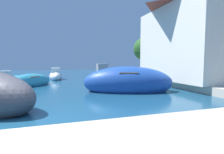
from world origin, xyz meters
TOP-DOWN VIEW (x-y plane):
  - ground at (0.00, 0.00)m, footprint 80.00×80.00m
  - quay_promenade at (4.32, -0.37)m, footprint 44.00×32.00m
  - moored_boat_1 at (5.92, 4.80)m, footprint 6.45×4.25m
  - moored_boat_5 at (6.02, 12.28)m, footprint 2.21×5.17m
  - moored_boat_6 at (-3.26, 14.12)m, footprint 3.12×1.41m
  - moored_boat_8 at (1.35, 15.40)m, footprint 1.40×3.89m
  - moored_boat_9 at (-0.71, 9.69)m, footprint 3.83×4.06m
  - waterfront_building_main at (13.00, 6.11)m, footprint 7.32×8.72m
  - quayside_tree at (11.30, 12.64)m, footprint 2.63×2.63m

SIDE VIEW (x-z plane):
  - ground at x=0.00m, z-range 0.00..0.00m
  - quay_promenade at x=4.32m, z-range 0.00..0.50m
  - moored_boat_6 at x=-3.26m, z-range -0.33..0.97m
  - moored_boat_9 at x=-0.71m, z-range -0.29..1.03m
  - moored_boat_8 at x=1.35m, z-range -0.39..1.20m
  - moored_boat_5 at x=6.02m, z-range -0.56..1.60m
  - moored_boat_1 at x=5.92m, z-range -0.49..1.70m
  - quayside_tree at x=11.30m, z-range 1.32..5.63m
  - waterfront_building_main at x=13.00m, z-range 0.56..7.74m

